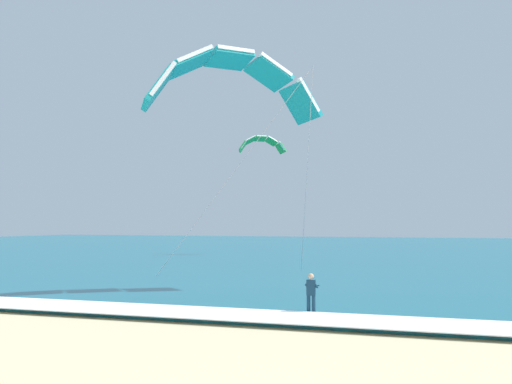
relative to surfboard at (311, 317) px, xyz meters
name	(u,v)px	position (x,y,z in m)	size (l,w,h in m)	color
sea	(444,250)	(2.83, 57.40, 0.07)	(200.00, 120.00, 0.20)	#146075
surf_foam	(380,322)	(2.83, -1.60, 0.19)	(200.00, 3.00, 0.04)	white
surfboard	(311,317)	(0.00, 0.00, 0.00)	(0.57, 1.44, 0.09)	#239EC6
kitesurfer	(311,293)	(0.00, 0.02, 0.91)	(0.55, 0.55, 1.69)	#143347
kite_primary	(232,77)	(-5.23, 4.98, 10.86)	(8.84, 8.30, 11.06)	teal
kite_distant	(261,143)	(-15.07, 39.00, 12.09)	(4.54, 3.81, 1.95)	green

